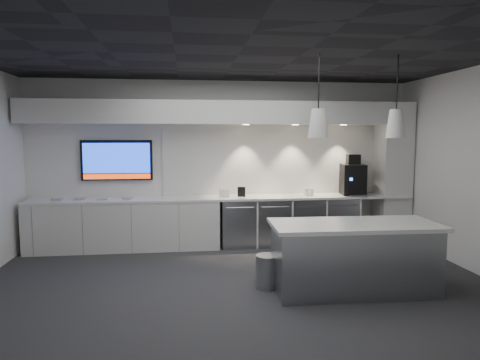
{
  "coord_description": "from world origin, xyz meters",
  "views": [
    {
      "loc": [
        -0.65,
        -5.42,
        2.01
      ],
      "look_at": [
        0.16,
        1.1,
        1.32
      ],
      "focal_mm": 32.0,
      "sensor_mm": 36.0,
      "label": 1
    }
  ],
  "objects": [
    {
      "name": "floor",
      "position": [
        0.0,
        0.0,
        0.0
      ],
      "size": [
        7.0,
        7.0,
        0.0
      ],
      "primitive_type": "plane",
      "color": "#2C2C2E",
      "rests_on": "ground"
    },
    {
      "name": "ceiling",
      "position": [
        0.0,
        0.0,
        3.0
      ],
      "size": [
        7.0,
        7.0,
        0.0
      ],
      "primitive_type": "plane",
      "rotation": [
        3.14,
        0.0,
        0.0
      ],
      "color": "black",
      "rests_on": "wall_back"
    },
    {
      "name": "wall_back",
      "position": [
        0.0,
        2.5,
        1.5
      ],
      "size": [
        7.0,
        0.0,
        7.0
      ],
      "primitive_type": "plane",
      "rotation": [
        1.57,
        0.0,
        0.0
      ],
      "color": "white",
      "rests_on": "floor"
    },
    {
      "name": "wall_front",
      "position": [
        0.0,
        -2.5,
        1.5
      ],
      "size": [
        7.0,
        0.0,
        7.0
      ],
      "primitive_type": "plane",
      "rotation": [
        -1.57,
        0.0,
        0.0
      ],
      "color": "white",
      "rests_on": "floor"
    },
    {
      "name": "back_counter",
      "position": [
        0.0,
        2.17,
        0.88
      ],
      "size": [
        6.8,
        0.65,
        0.04
      ],
      "primitive_type": "cube",
      "color": "white",
      "rests_on": "left_base_cabinets"
    },
    {
      "name": "left_base_cabinets",
      "position": [
        -1.75,
        2.17,
        0.43
      ],
      "size": [
        3.3,
        0.63,
        0.86
      ],
      "primitive_type": "cube",
      "color": "silver",
      "rests_on": "floor"
    },
    {
      "name": "fridge_unit_a",
      "position": [
        0.25,
        2.17,
        0.42
      ],
      "size": [
        0.6,
        0.61,
        0.85
      ],
      "primitive_type": "cube",
      "color": "gray",
      "rests_on": "floor"
    },
    {
      "name": "fridge_unit_b",
      "position": [
        0.88,
        2.17,
        0.42
      ],
      "size": [
        0.6,
        0.61,
        0.85
      ],
      "primitive_type": "cube",
      "color": "gray",
      "rests_on": "floor"
    },
    {
      "name": "fridge_unit_c",
      "position": [
        1.51,
        2.17,
        0.42
      ],
      "size": [
        0.6,
        0.61,
        0.85
      ],
      "primitive_type": "cube",
      "color": "gray",
      "rests_on": "floor"
    },
    {
      "name": "fridge_unit_d",
      "position": [
        2.14,
        2.17,
        0.42
      ],
      "size": [
        0.6,
        0.61,
        0.85
      ],
      "primitive_type": "cube",
      "color": "gray",
      "rests_on": "floor"
    },
    {
      "name": "backsplash",
      "position": [
        1.2,
        2.48,
        1.55
      ],
      "size": [
        4.6,
        0.03,
        1.3
      ],
      "primitive_type": "cube",
      "color": "silver",
      "rests_on": "wall_back"
    },
    {
      "name": "soffit",
      "position": [
        0.0,
        2.2,
        2.4
      ],
      "size": [
        6.9,
        0.6,
        0.4
      ],
      "primitive_type": "cube",
      "color": "silver",
      "rests_on": "wall_back"
    },
    {
      "name": "column",
      "position": [
        3.2,
        2.2,
        1.3
      ],
      "size": [
        0.55,
        0.55,
        2.6
      ],
      "primitive_type": "cube",
      "color": "silver",
      "rests_on": "floor"
    },
    {
      "name": "wall_tv",
      "position": [
        -1.9,
        2.45,
        1.56
      ],
      "size": [
        1.25,
        0.07,
        0.72
      ],
      "color": "black",
      "rests_on": "wall_back"
    },
    {
      "name": "island",
      "position": [
        1.46,
        -0.3,
        0.45
      ],
      "size": [
        2.14,
        0.97,
        0.9
      ],
      "rotation": [
        0.0,
        0.0,
        -0.03
      ],
      "color": "gray",
      "rests_on": "floor"
    },
    {
      "name": "bin",
      "position": [
        0.38,
        -0.02,
        0.22
      ],
      "size": [
        0.35,
        0.35,
        0.44
      ],
      "primitive_type": "cylinder",
      "rotation": [
        0.0,
        0.0,
        -0.16
      ],
      "color": "gray",
      "rests_on": "floor"
    },
    {
      "name": "coffee_machine",
      "position": [
        2.42,
        2.2,
        1.21
      ],
      "size": [
        0.47,
        0.63,
        0.75
      ],
      "rotation": [
        0.0,
        0.0,
        -0.14
      ],
      "color": "black",
      "rests_on": "back_counter"
    },
    {
      "name": "sign_black",
      "position": [
        0.32,
        2.16,
        0.99
      ],
      "size": [
        0.14,
        0.06,
        0.18
      ],
      "primitive_type": "cube",
      "rotation": [
        0.0,
        0.0,
        -0.28
      ],
      "color": "black",
      "rests_on": "back_counter"
    },
    {
      "name": "sign_white",
      "position": [
        -0.0,
        2.12,
        0.97
      ],
      "size": [
        0.18,
        0.05,
        0.14
      ],
      "primitive_type": "cube",
      "rotation": [
        0.0,
        0.0,
        -0.17
      ],
      "color": "white",
      "rests_on": "back_counter"
    },
    {
      "name": "cup_cluster",
      "position": [
        1.56,
        2.13,
        0.97
      ],
      "size": [
        0.17,
        0.17,
        0.14
      ],
      "primitive_type": null,
      "color": "white",
      "rests_on": "back_counter"
    },
    {
      "name": "tray_a",
      "position": [
        -2.87,
        2.17,
        0.91
      ],
      "size": [
        0.16,
        0.16,
        0.02
      ],
      "primitive_type": "cube",
      "rotation": [
        0.0,
        0.0,
        -0.03
      ],
      "color": "#A2A2A2",
      "rests_on": "back_counter"
    },
    {
      "name": "tray_b",
      "position": [
        -2.49,
        2.16,
        0.91
      ],
      "size": [
        0.16,
        0.16,
        0.02
      ],
      "primitive_type": "cube",
      "rotation": [
        0.0,
        0.0,
        -0.02
      ],
      "color": "#A2A2A2",
      "rests_on": "back_counter"
    },
    {
      "name": "tray_c",
      "position": [
        -2.11,
        2.1,
        0.91
      ],
      "size": [
        0.19,
        0.19,
        0.02
      ],
      "primitive_type": "cube",
      "rotation": [
        0.0,
        0.0,
        0.22
      ],
      "color": "#A2A2A2",
      "rests_on": "back_counter"
    },
    {
      "name": "tray_d",
      "position": [
        -1.68,
        2.14,
        0.91
      ],
      "size": [
        0.2,
        0.2,
        0.02
      ],
      "primitive_type": "cube",
      "rotation": [
        0.0,
        0.0,
        -0.26
      ],
      "color": "#A2A2A2",
      "rests_on": "back_counter"
    },
    {
      "name": "pendant_left",
      "position": [
        0.95,
        -0.3,
        2.15
      ],
      "size": [
        0.25,
        0.25,
        1.06
      ],
      "color": "silver",
      "rests_on": "ceiling"
    },
    {
      "name": "pendant_right",
      "position": [
        1.96,
        -0.3,
        2.15
      ],
      "size": [
        0.25,
        0.25,
        1.06
      ],
      "color": "silver",
      "rests_on": "ceiling"
    }
  ]
}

